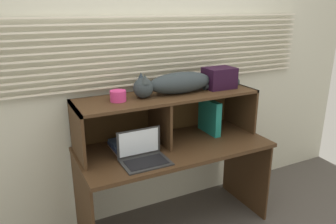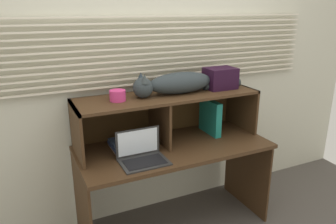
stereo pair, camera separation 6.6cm
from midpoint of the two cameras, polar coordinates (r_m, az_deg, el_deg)
The scene contains 9 objects.
back_panel_with_blinds at distance 2.71m, azimuth -1.70°, elevation 7.31°, with size 4.40×0.08×2.50m.
desk at distance 2.60m, azimuth 1.78°, elevation -8.65°, with size 1.48×0.67×0.73m.
hutch_shelf_unit at distance 2.56m, azimuth 0.26°, elevation 0.99°, with size 1.44×0.43×0.38m.
cat at distance 2.52m, azimuth 2.35°, elevation 5.01°, with size 0.94×0.19×0.18m.
laptop at distance 2.29m, azimuth -3.76°, elevation -7.47°, with size 0.33×0.24×0.21m.
binder_upright at distance 2.76m, azimuth 8.06°, elevation -0.83°, with size 0.05×0.27×0.29m, color #1A7A6D.
book_stack at distance 2.49m, azimuth -6.99°, elevation -5.81°, with size 0.19×0.25×0.05m.
small_basket at distance 2.35m, azimuth -8.01°, elevation 2.86°, with size 0.12×0.12×0.08m, color #D13679.
storage_box at distance 2.72m, azimuth 9.80°, elevation 5.85°, with size 0.25×0.18×0.17m, color black.
Camera 2 is at (-1.03, -1.90, 1.76)m, focal length 34.86 mm.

